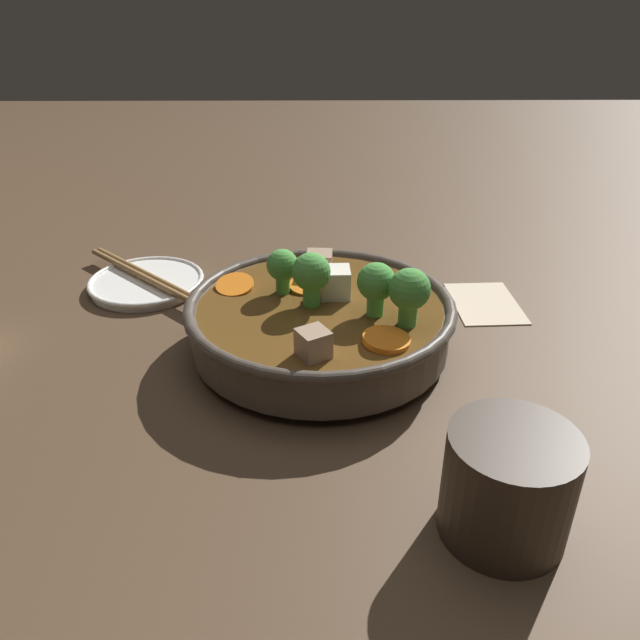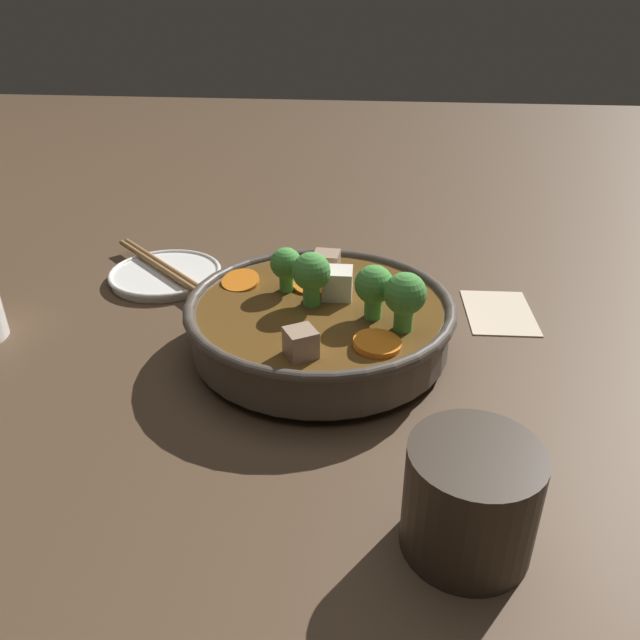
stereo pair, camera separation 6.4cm
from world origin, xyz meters
The scene contains 6 objects.
ground_plane centered at (0.00, 0.00, 0.00)m, with size 3.00×3.00×0.00m, color #4C3826.
stirfry_bowl centered at (0.00, 0.00, 0.04)m, with size 0.28×0.28×0.11m.
side_saucer centered at (0.15, 0.22, 0.01)m, with size 0.14×0.14×0.01m.
dark_mug centered at (-0.24, -0.13, 0.04)m, with size 0.11×0.09×0.08m.
napkin centered at (0.11, -0.20, 0.00)m, with size 0.11×0.08×0.00m.
chopsticks_pair centered at (0.15, 0.22, 0.02)m, with size 0.17×0.18×0.01m.
Camera 2 is at (-0.56, -0.06, 0.35)m, focal length 35.00 mm.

